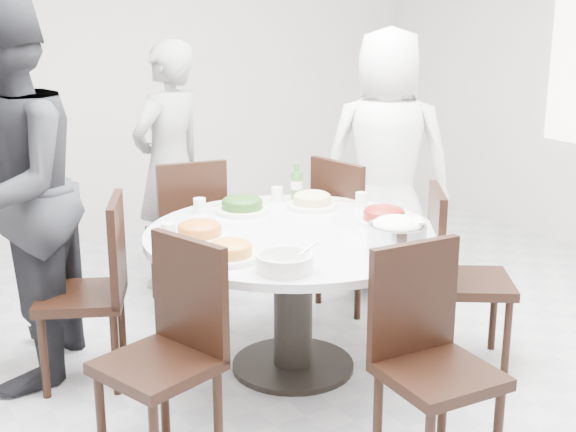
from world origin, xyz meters
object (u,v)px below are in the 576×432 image
chair_n (186,232)px  chair_sw (157,361)px  dining_table (293,301)px  rice_bowl (397,237)px  diner_middle (170,166)px  diner_right (387,161)px  chair_s (440,369)px  diner_left (6,194)px  beverage_bottle (297,182)px  chair_ne (358,232)px  chair_se (470,278)px  soup_bowl (285,262)px  chair_nw (81,292)px

chair_n → chair_sw: size_ratio=1.00×
dining_table → rice_bowl: (0.27, -0.49, 0.43)m
chair_n → diner_middle: 0.51m
diner_right → diner_middle: size_ratio=1.05×
diner_middle → rice_bowl: size_ratio=5.90×
dining_table → chair_sw: (-0.94, -0.46, 0.10)m
chair_sw → chair_s: (0.92, -0.66, 0.00)m
dining_table → diner_right: diner_right is taller
diner_left → beverage_bottle: 1.58m
chair_sw → rice_bowl: size_ratio=3.45×
chair_ne → chair_sw: size_ratio=1.00×
chair_se → soup_bowl: size_ratio=3.77×
chair_ne → rice_bowl: bearing=142.1°
diner_right → beverage_bottle: 0.88m
chair_s → diner_left: bearing=128.1°
chair_ne → chair_nw: (-1.78, -0.11, 0.00)m
chair_nw → diner_right: bearing=123.4°
chair_nw → chair_n: bearing=153.2°
chair_s → diner_left: size_ratio=0.49×
soup_bowl → chair_ne: bearing=41.5°
chair_ne → chair_n: same height
diner_right → diner_middle: bearing=7.0°
beverage_bottle → diner_left: bearing=174.4°
chair_nw → diner_middle: (0.95, 1.05, 0.34)m
chair_nw → chair_sw: 0.91m
chair_ne → diner_left: 2.11m
diner_middle → dining_table: bearing=68.4°
chair_se → rice_bowl: bearing=130.7°
chair_s → soup_bowl: size_ratio=3.77×
dining_table → rice_bowl: size_ratio=5.45×
chair_s → chair_se: size_ratio=1.00×
rice_bowl → beverage_bottle: beverage_bottle is taller
chair_s → chair_sw: bearing=148.1°
diner_middle → rice_bowl: diner_middle is taller
chair_nw → diner_right: size_ratio=0.56×
chair_sw → soup_bowl: chair_sw is taller
chair_sw → diner_left: 1.26m
diner_middle → diner_left: size_ratio=0.84×
chair_n → chair_nw: same height
chair_se → diner_left: (-2.06, 1.08, 0.50)m
chair_n → chair_s: size_ratio=1.00×
chair_nw → rice_bowl: bearing=78.5°
diner_middle → beverage_bottle: (0.35, -1.00, 0.05)m
chair_ne → chair_se: 0.97m
chair_sw → chair_n: bearing=134.1°
diner_right → dining_table: bearing=71.5°
chair_nw → chair_se: (1.79, -0.87, 0.00)m
dining_table → chair_s: size_ratio=1.58×
chair_nw → chair_sw: bearing=27.2°
chair_se → dining_table: bearing=96.9°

